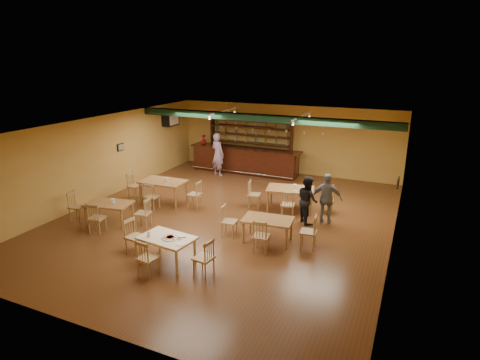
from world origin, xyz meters
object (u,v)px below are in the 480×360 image
at_px(dining_table_a, 164,192).
at_px(dining_table_d, 268,230).
at_px(bar_counter, 245,160).
at_px(dining_table_c, 110,213).
at_px(dining_table_b, 290,199).
at_px(patron_bar, 218,154).
at_px(patron_right_a, 307,200).
at_px(near_table, 168,250).

distance_m(dining_table_a, dining_table_d, 4.73).
bearing_deg(dining_table_a, bar_counter, 74.84).
bearing_deg(dining_table_c, dining_table_a, 69.69).
height_order(dining_table_b, patron_bar, patron_bar).
bearing_deg(dining_table_b, dining_table_d, -97.84).
bearing_deg(patron_right_a, patron_bar, 14.68).
height_order(dining_table_c, patron_bar, patron_bar).
height_order(bar_counter, dining_table_a, bar_counter).
distance_m(dining_table_b, patron_bar, 5.03).
xyz_separation_m(dining_table_a, dining_table_d, (4.49, -1.50, -0.05)).
xyz_separation_m(dining_table_d, near_table, (-1.85, -2.19, 0.01)).
bearing_deg(dining_table_b, patron_right_a, -56.25).
distance_m(dining_table_b, dining_table_c, 5.85).
relative_size(dining_table_b, near_table, 1.17).
relative_size(dining_table_a, dining_table_b, 1.03).
distance_m(bar_counter, patron_right_a, 5.97).
xyz_separation_m(dining_table_d, patron_right_a, (0.65, 1.79, 0.41)).
xyz_separation_m(dining_table_b, near_table, (-1.69, -4.79, -0.03)).
relative_size(dining_table_a, dining_table_c, 1.15).
distance_m(bar_counter, dining_table_c, 7.18).
distance_m(dining_table_d, patron_bar, 6.91).
xyz_separation_m(dining_table_b, patron_right_a, (0.80, -0.80, 0.36)).
xyz_separation_m(bar_counter, patron_bar, (-0.93, -0.83, 0.37)).
height_order(bar_counter, dining_table_c, bar_counter).
relative_size(dining_table_b, dining_table_c, 1.12).
height_order(dining_table_b, near_table, dining_table_b).
xyz_separation_m(dining_table_a, dining_table_c, (-0.42, -2.31, -0.05)).
height_order(patron_bar, patron_right_a, patron_bar).
height_order(near_table, patron_bar, patron_bar).
height_order(dining_table_c, dining_table_d, dining_table_c).
height_order(dining_table_a, patron_right_a, patron_right_a).
distance_m(near_table, patron_right_a, 4.72).
distance_m(dining_table_a, near_table, 4.54).
relative_size(dining_table_b, patron_bar, 0.83).
xyz_separation_m(bar_counter, dining_table_b, (3.22, -3.60, -0.18)).
bearing_deg(dining_table_d, bar_counter, 112.89).
bearing_deg(patron_bar, dining_table_a, 109.23).
bearing_deg(bar_counter, near_table, -79.68).
relative_size(near_table, patron_right_a, 0.89).
height_order(bar_counter, patron_right_a, patron_right_a).
bearing_deg(near_table, dining_table_a, 132.86).
bearing_deg(dining_table_c, dining_table_d, -0.55).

